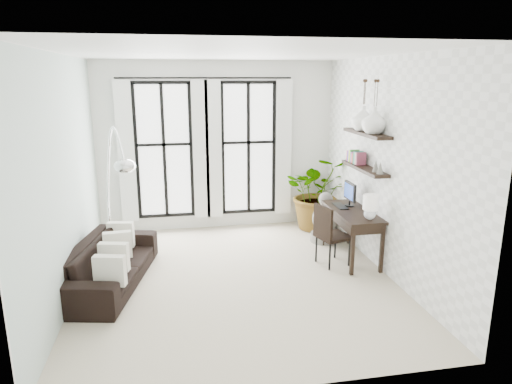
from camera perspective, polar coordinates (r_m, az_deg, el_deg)
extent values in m
plane|color=beige|center=(6.85, -2.45, -10.81)|extent=(5.00, 5.00, 0.00)
plane|color=white|center=(6.22, -2.78, 16.99)|extent=(5.00, 5.00, 0.00)
plane|color=silver|center=(6.44, -22.84, 1.47)|extent=(0.00, 5.00, 5.00)
plane|color=white|center=(7.01, 15.95, 2.99)|extent=(0.00, 5.00, 5.00)
plane|color=white|center=(8.79, -4.88, 5.66)|extent=(4.50, 0.00, 4.50)
cube|color=white|center=(8.73, -11.42, 5.04)|extent=(1.00, 0.02, 2.50)
cube|color=white|center=(8.67, -15.93, 4.71)|extent=(0.30, 0.04, 2.60)
cube|color=white|center=(8.65, -6.90, 5.13)|extent=(0.30, 0.04, 2.60)
cube|color=white|center=(8.85, -0.96, 5.44)|extent=(1.00, 0.02, 2.50)
cube|color=white|center=(8.66, -5.31, 5.19)|extent=(0.30, 0.04, 2.60)
cube|color=white|center=(8.89, 3.49, 5.45)|extent=(0.30, 0.04, 2.60)
cylinder|color=black|center=(8.56, -6.35, 14.00)|extent=(3.20, 0.03, 0.03)
cube|color=black|center=(7.37, 13.38, 2.89)|extent=(0.25, 1.30, 0.05)
cube|color=black|center=(7.29, 13.63, 7.13)|extent=(0.25, 1.30, 0.05)
cube|color=#B42D53|center=(7.85, 11.83, 4.50)|extent=(0.16, 0.04, 0.18)
cube|color=#364CBF|center=(7.81, 11.95, 4.44)|extent=(0.16, 0.03, 0.18)
cube|color=yellow|center=(7.77, 12.07, 4.39)|extent=(0.16, 0.03, 0.18)
cube|color=green|center=(7.73, 12.20, 4.33)|extent=(0.16, 0.03, 0.18)
cube|color=#B950BC|center=(7.69, 12.33, 4.27)|extent=(0.16, 0.03, 0.18)
cube|color=#C75F2C|center=(7.64, 12.46, 4.21)|extent=(0.16, 0.03, 0.18)
cube|color=#444444|center=(7.60, 12.59, 4.15)|extent=(0.16, 0.03, 0.18)
cube|color=teal|center=(7.56, 12.72, 4.09)|extent=(0.16, 0.03, 0.18)
cube|color=tan|center=(7.52, 12.85, 4.03)|extent=(0.16, 0.03, 0.18)
cube|color=#89364D|center=(7.48, 12.99, 3.97)|extent=(0.16, 0.03, 0.18)
cone|color=slate|center=(6.99, 14.74, 3.17)|extent=(0.10, 0.10, 0.18)
cone|color=slate|center=(6.86, 15.27, 2.93)|extent=(0.10, 0.10, 0.18)
imported|color=black|center=(6.90, -17.84, -8.45)|extent=(1.29, 2.32, 0.64)
cube|color=silver|center=(6.18, -17.81, -9.34)|extent=(0.40, 0.12, 0.40)
cube|color=silver|center=(6.60, -17.33, -7.75)|extent=(0.40, 0.12, 0.40)
cube|color=silver|center=(7.04, -16.91, -6.35)|extent=(0.40, 0.12, 0.40)
cube|color=silver|center=(7.47, -16.54, -5.11)|extent=(0.40, 0.12, 0.40)
imported|color=#2D7228|center=(8.91, 7.80, -0.02)|extent=(1.42, 1.27, 1.46)
cube|color=black|center=(7.48, 11.95, -2.44)|extent=(0.58, 1.38, 0.04)
cube|color=black|center=(7.49, 11.76, -3.15)|extent=(0.53, 1.32, 0.13)
cube|color=black|center=(6.96, 11.97, -7.20)|extent=(0.05, 0.05, 0.76)
cube|color=black|center=(7.15, 15.46, -6.84)|extent=(0.05, 0.05, 0.76)
cube|color=black|center=(8.08, 8.57, -4.02)|extent=(0.05, 0.05, 0.76)
cube|color=black|center=(8.24, 11.65, -3.80)|extent=(0.05, 0.05, 0.76)
cube|color=black|center=(7.66, 11.68, 0.07)|extent=(0.04, 0.42, 0.30)
cube|color=navy|center=(7.65, 11.50, 0.06)|extent=(0.00, 0.36, 0.24)
cube|color=black|center=(7.66, 10.48, -1.72)|extent=(0.15, 0.40, 0.02)
sphere|color=silver|center=(7.00, 14.03, -2.76)|extent=(0.18, 0.18, 0.18)
cylinder|color=white|center=(6.95, 14.12, -1.26)|extent=(0.22, 0.22, 0.22)
cube|color=black|center=(7.30, 9.63, -5.47)|extent=(0.57, 0.57, 0.05)
cube|color=black|center=(7.11, 8.36, -3.78)|extent=(0.17, 0.46, 0.52)
cylinder|color=black|center=(7.17, 8.65, -7.93)|extent=(0.03, 0.03, 0.43)
cylinder|color=black|center=(7.29, 11.43, -7.66)|extent=(0.03, 0.03, 0.43)
cylinder|color=black|center=(7.49, 7.72, -6.90)|extent=(0.03, 0.03, 0.43)
cylinder|color=black|center=(7.61, 10.40, -6.66)|extent=(0.03, 0.03, 0.43)
cylinder|color=silver|center=(7.96, -17.52, -7.48)|extent=(0.33, 0.33, 0.09)
cylinder|color=silver|center=(7.81, -17.77, -4.32)|extent=(0.03, 0.03, 0.92)
ellipsoid|color=silver|center=(6.52, -16.08, 3.14)|extent=(0.30, 0.30, 0.19)
cylinder|color=slate|center=(8.40, 8.53, -5.59)|extent=(0.51, 0.51, 0.15)
ellipsoid|color=slate|center=(8.29, 8.62, -3.28)|extent=(0.46, 0.46, 0.56)
sphere|color=slate|center=(8.19, 8.71, -0.90)|extent=(0.25, 0.25, 0.25)
imported|color=white|center=(7.04, 14.56, 8.61)|extent=(0.37, 0.37, 0.38)
imported|color=white|center=(7.40, 13.25, 8.94)|extent=(0.37, 0.37, 0.38)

